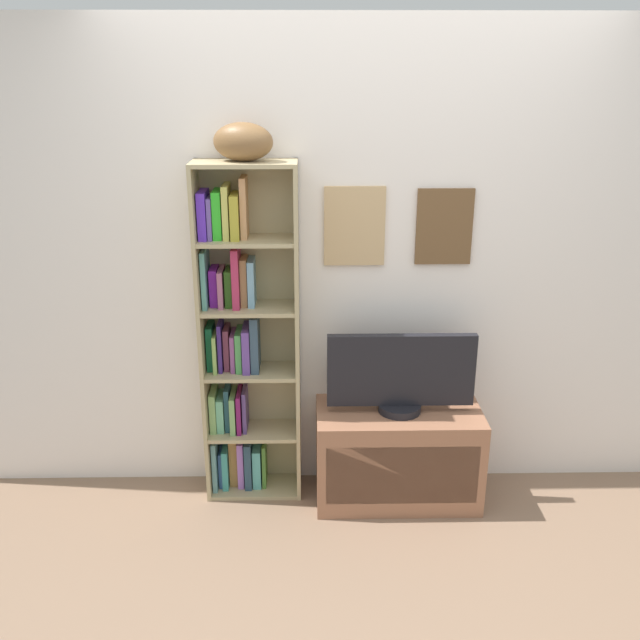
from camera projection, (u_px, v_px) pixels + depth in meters
ground at (371, 623)px, 2.96m from camera, size 5.20×5.20×0.04m
back_wall at (358, 268)px, 3.60m from camera, size 4.80×0.08×2.42m
bookshelf at (241, 343)px, 3.60m from camera, size 0.50×0.24×1.77m
football at (243, 142)px, 3.22m from camera, size 0.32×0.25×0.18m
tv_stand at (398, 454)px, 3.70m from camera, size 0.85×0.41×0.51m
television at (401, 374)px, 3.55m from camera, size 0.75×0.22×0.42m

